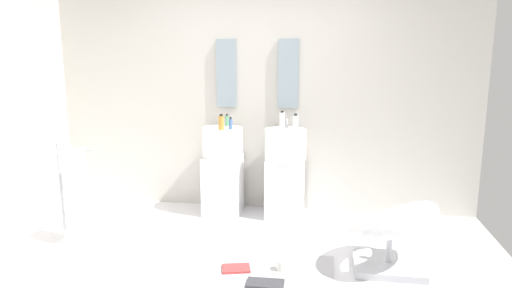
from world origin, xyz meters
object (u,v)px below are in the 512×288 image
at_px(towel_rack, 76,179).
at_px(magazine_red, 236,268).
at_px(pedestal_sink_left, 223,169).
at_px(coffee_mug, 282,265).
at_px(soap_bottle_clear, 296,122).
at_px(pedestal_sink_right, 285,171).
at_px(soap_bottle_black, 296,122).
at_px(soap_bottle_white, 282,120).
at_px(soap_bottle_amber, 221,123).
at_px(lounge_chair, 390,228).
at_px(soap_bottle_green, 227,121).
at_px(magazine_charcoal, 265,283).
at_px(soap_bottle_blue, 231,124).

xyz_separation_m(towel_rack, magazine_red, (1.54, -0.31, -0.61)).
xyz_separation_m(pedestal_sink_left, coffee_mug, (0.79, -1.30, -0.45)).
distance_m(coffee_mug, soap_bottle_clear, 1.69).
xyz_separation_m(pedestal_sink_right, soap_bottle_black, (0.10, 0.09, 0.53)).
xyz_separation_m(towel_rack, soap_bottle_white, (1.76, 1.14, 0.42)).
bearing_deg(soap_bottle_black, soap_bottle_amber, -163.70).
distance_m(lounge_chair, soap_bottle_green, 2.15).
xyz_separation_m(soap_bottle_white, soap_bottle_clear, (0.15, -0.02, -0.01)).
bearing_deg(pedestal_sink_left, lounge_chair, -33.98).
height_order(lounge_chair, soap_bottle_black, soap_bottle_black).
relative_size(soap_bottle_green, soap_bottle_black, 0.91).
relative_size(magazine_charcoal, soap_bottle_green, 2.13).
height_order(magazine_charcoal, soap_bottle_black, soap_bottle_black).
bearing_deg(soap_bottle_green, soap_bottle_amber, -91.14).
xyz_separation_m(soap_bottle_green, soap_bottle_clear, (0.76, -0.05, 0.01)).
relative_size(pedestal_sink_left, magazine_red, 4.64).
xyz_separation_m(soap_bottle_amber, soap_bottle_clear, (0.76, 0.20, -0.00)).
bearing_deg(soap_bottle_white, magazine_charcoal, -88.28).
distance_m(soap_bottle_black, soap_bottle_blue, 0.70).
relative_size(towel_rack, soap_bottle_clear, 5.99).
distance_m(soap_bottle_amber, soap_bottle_blue, 0.10).
bearing_deg(towel_rack, soap_bottle_amber, 38.45).
height_order(magazine_charcoal, soap_bottle_white, soap_bottle_white).
bearing_deg(pedestal_sink_left, soap_bottle_blue, -38.91).
distance_m(soap_bottle_white, soap_bottle_black, 0.15).
distance_m(pedestal_sink_right, lounge_chair, 1.48).
xyz_separation_m(lounge_chair, soap_bottle_black, (-0.87, 1.20, 0.68)).
distance_m(pedestal_sink_right, soap_bottle_white, 0.55).
height_order(pedestal_sink_left, soap_bottle_amber, soap_bottle_amber).
distance_m(pedestal_sink_left, towel_rack, 1.54).
relative_size(towel_rack, magazine_charcoal, 3.31).
height_order(magazine_charcoal, coffee_mug, coffee_mug).
distance_m(pedestal_sink_right, towel_rack, 2.10).
bearing_deg(soap_bottle_black, magazine_charcoal, -93.35).
height_order(lounge_chair, magazine_charcoal, lounge_chair).
xyz_separation_m(magazine_red, soap_bottle_amber, (-0.40, 1.22, 1.02)).
relative_size(soap_bottle_amber, soap_bottle_blue, 1.28).
bearing_deg(soap_bottle_white, soap_bottle_amber, -159.94).
relative_size(towel_rack, soap_bottle_amber, 5.75).
bearing_deg(soap_bottle_green, pedestal_sink_right, -10.54).
relative_size(magazine_red, soap_bottle_blue, 1.77).
relative_size(soap_bottle_green, soap_bottle_white, 0.73).
height_order(soap_bottle_blue, soap_bottle_clear, soap_bottle_clear).
bearing_deg(soap_bottle_green, soap_bottle_black, -2.43).
bearing_deg(soap_bottle_clear, soap_bottle_green, 176.12).
distance_m(magazine_red, coffee_mug, 0.37).
bearing_deg(soap_bottle_clear, coffee_mug, -89.90).
relative_size(magazine_charcoal, soap_bottle_black, 1.94).
distance_m(soap_bottle_black, soap_bottle_clear, 0.02).
height_order(soap_bottle_amber, soap_bottle_black, soap_bottle_amber).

